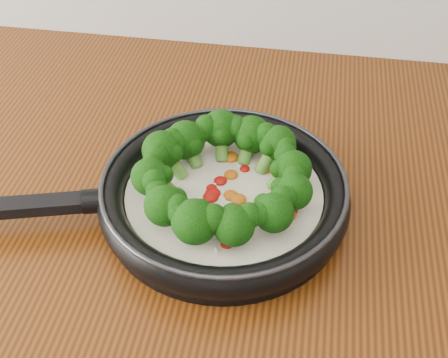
# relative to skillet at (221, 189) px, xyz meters

# --- Properties ---
(skillet) EXTENTS (0.48, 0.36, 0.08)m
(skillet) POSITION_rel_skillet_xyz_m (0.00, 0.00, 0.00)
(skillet) COLOR black
(skillet) RESTS_ON counter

